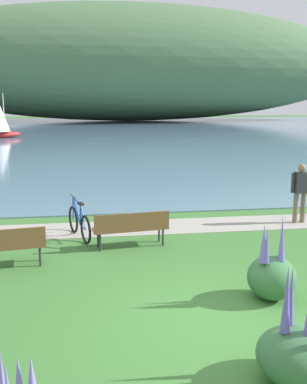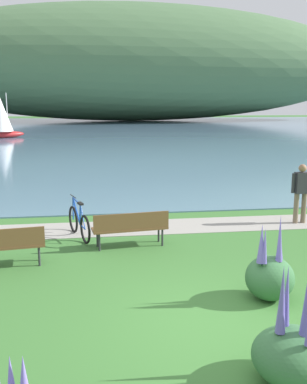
# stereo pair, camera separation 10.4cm
# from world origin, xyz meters

# --- Properties ---
(ground_plane) EXTENTS (200.00, 200.00, 0.00)m
(ground_plane) POSITION_xyz_m (0.00, 0.00, 0.00)
(ground_plane) COLOR #3D7533
(bay_water) EXTENTS (180.00, 80.00, 0.04)m
(bay_water) POSITION_xyz_m (0.00, 47.07, 0.02)
(bay_water) COLOR #5B7F9E
(bay_water) RESTS_ON ground
(distant_hillside) EXTENTS (85.04, 28.00, 19.59)m
(distant_hillside) POSITION_xyz_m (4.92, 73.01, 9.83)
(distant_hillside) COLOR #4C7047
(distant_hillside) RESTS_ON bay_water
(shoreline_path) EXTENTS (60.00, 1.50, 0.01)m
(shoreline_path) POSITION_xyz_m (0.00, 5.57, 0.01)
(shoreline_path) COLOR #A39E93
(shoreline_path) RESTS_ON ground
(park_bench_near_camera) EXTENTS (1.85, 0.70, 0.88)m
(park_bench_near_camera) POSITION_xyz_m (-1.13, 3.94, 0.52)
(park_bench_near_camera) COLOR brown
(park_bench_near_camera) RESTS_ON ground
(park_bench_further_along) EXTENTS (1.85, 0.71, 0.88)m
(park_bench_further_along) POSITION_xyz_m (-3.93, 2.97, 0.52)
(park_bench_further_along) COLOR brown
(park_bench_further_along) RESTS_ON ground
(bicycle_leaning_near_bench) EXTENTS (0.61, 1.70, 1.01)m
(bicycle_leaning_near_bench) POSITION_xyz_m (-2.38, 4.87, 0.40)
(bicycle_leaning_near_bench) COLOR black
(bicycle_leaning_near_bench) RESTS_ON ground
(person_at_shoreline) EXTENTS (0.61, 0.25, 1.71)m
(person_at_shoreline) POSITION_xyz_m (3.85, 5.42, 0.98)
(person_at_shoreline) COLOR #72604C
(person_at_shoreline) RESTS_ON ground
(echium_bush_closest_to_camera) EXTENTS (1.07, 1.07, 1.54)m
(echium_bush_closest_to_camera) POSITION_xyz_m (0.45, -1.51, 0.39)
(echium_bush_closest_to_camera) COLOR #386B3D
(echium_bush_closest_to_camera) RESTS_ON ground
(echium_bush_mid_cluster) EXTENTS (0.86, 0.86, 1.55)m
(echium_bush_mid_cluster) POSITION_xyz_m (1.06, 0.79, 0.44)
(echium_bush_mid_cluster) COLOR #386B3D
(echium_bush_mid_cluster) RESTS_ON ground
(sailboat_mid_bay) EXTENTS (3.60, 2.90, 4.18)m
(sailboat_mid_bay) POSITION_xyz_m (-10.48, 37.15, 2.01)
(sailboat_mid_bay) COLOR #B22323
(sailboat_mid_bay) RESTS_ON bay_water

